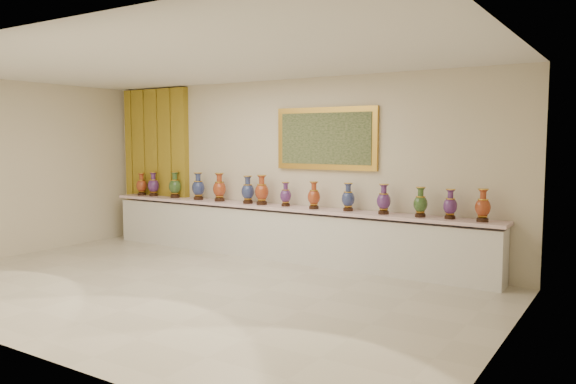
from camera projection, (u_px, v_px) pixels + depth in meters
name	position (u px, v px, depth m)	size (l,w,h in m)	color
ground	(187.00, 289.00, 7.52)	(8.00, 8.00, 0.00)	beige
room	(179.00, 161.00, 10.72)	(8.00, 8.00, 8.00)	beige
counter	(280.00, 233.00, 9.39)	(7.28, 0.48, 0.90)	white
vase_0	(142.00, 185.00, 11.06)	(0.25, 0.25, 0.44)	#321A0E
vase_1	(153.00, 185.00, 10.92)	(0.23, 0.23, 0.47)	#321A0E
vase_2	(175.00, 186.00, 10.60)	(0.27, 0.27, 0.50)	#321A0E
vase_3	(198.00, 188.00, 10.26)	(0.26, 0.26, 0.50)	#321A0E
vase_4	(219.00, 189.00, 10.01)	(0.29, 0.29, 0.51)	#321A0E
vase_5	(248.00, 191.00, 9.65)	(0.28, 0.28, 0.48)	#321A0E
vase_6	(262.00, 191.00, 9.48)	(0.24, 0.24, 0.50)	#321A0E
vase_7	(286.00, 195.00, 9.27)	(0.23, 0.23, 0.40)	#321A0E
vase_8	(314.00, 197.00, 8.91)	(0.23, 0.23, 0.44)	#321A0E
vase_9	(348.00, 198.00, 8.66)	(0.26, 0.26, 0.43)	#321A0E
vase_10	(384.00, 201.00, 8.29)	(0.21, 0.21, 0.45)	#321A0E
vase_11	(420.00, 204.00, 7.99)	(0.23, 0.23, 0.43)	#321A0E
vase_12	(450.00, 206.00, 7.80)	(0.22, 0.22, 0.42)	#321A0E
vase_13	(483.00, 207.00, 7.53)	(0.27, 0.27, 0.44)	#321A0E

